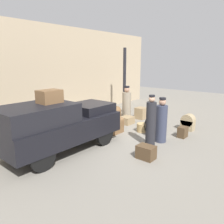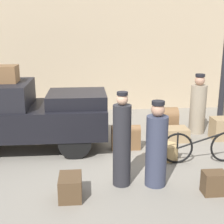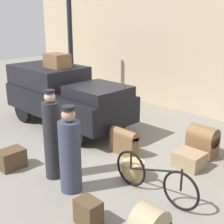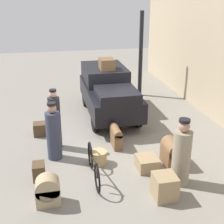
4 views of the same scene
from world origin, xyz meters
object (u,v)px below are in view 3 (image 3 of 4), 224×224
(trunk_on_truck_roof, at_px, (57,61))
(bicycle, at_px, (154,178))
(conductor_in_dark_uniform, at_px, (52,138))
(trunk_barrel_dark, at_px, (124,141))
(trunk_wicker_pale, at_px, (12,159))
(wicker_basket, at_px, (133,170))
(trunk_large_brown, at_px, (88,212))
(porter_carrying_trunk, at_px, (70,153))
(suitcase_black_upright, at_px, (189,160))
(truck, at_px, (64,94))
(suitcase_small_leather, at_px, (203,140))

(trunk_on_truck_roof, bearing_deg, bicycle, -15.23)
(conductor_in_dark_uniform, relative_size, trunk_barrel_dark, 2.57)
(bicycle, bearing_deg, trunk_barrel_dark, 149.50)
(trunk_wicker_pale, bearing_deg, conductor_in_dark_uniform, 23.68)
(wicker_basket, bearing_deg, trunk_large_brown, -74.57)
(bicycle, distance_m, porter_carrying_trunk, 1.54)
(wicker_basket, bearing_deg, suitcase_black_upright, 65.37)
(truck, bearing_deg, suitcase_small_leather, 13.65)
(bicycle, xyz_separation_m, trunk_wicker_pale, (-2.76, -1.22, -0.15))
(suitcase_small_leather, height_order, suitcase_black_upright, suitcase_small_leather)
(wicker_basket, relative_size, conductor_in_dark_uniform, 0.25)
(bicycle, distance_m, trunk_large_brown, 1.33)
(suitcase_small_leather, distance_m, trunk_large_brown, 3.41)
(conductor_in_dark_uniform, relative_size, trunk_on_truck_roof, 2.71)
(trunk_barrel_dark, bearing_deg, porter_carrying_trunk, -79.68)
(suitcase_black_upright, bearing_deg, trunk_barrel_dark, -160.21)
(bicycle, height_order, trunk_wicker_pale, bicycle)
(wicker_basket, relative_size, trunk_on_truck_roof, 0.69)
(bicycle, relative_size, trunk_on_truck_roof, 2.72)
(bicycle, height_order, porter_carrying_trunk, porter_carrying_trunk)
(porter_carrying_trunk, relative_size, trunk_large_brown, 3.93)
(suitcase_small_leather, bearing_deg, bicycle, -83.40)
(truck, relative_size, conductor_in_dark_uniform, 2.22)
(suitcase_black_upright, bearing_deg, truck, -176.79)
(trunk_wicker_pale, bearing_deg, trunk_barrel_dark, 59.85)
(trunk_barrel_dark, distance_m, trunk_large_brown, 2.54)
(truck, bearing_deg, bicycle, -16.14)
(suitcase_small_leather, xyz_separation_m, trunk_on_truck_roof, (-4.09, -0.93, 1.46))
(trunk_barrel_dark, relative_size, trunk_on_truck_roof, 1.06)
(truck, xyz_separation_m, trunk_barrel_dark, (2.55, -0.28, -0.59))
(wicker_basket, distance_m, conductor_in_dark_uniform, 1.68)
(suitcase_small_leather, bearing_deg, suitcase_black_upright, -81.58)
(truck, height_order, conductor_in_dark_uniform, conductor_in_dark_uniform)
(bicycle, bearing_deg, truck, 163.86)
(conductor_in_dark_uniform, bearing_deg, trunk_wicker_pale, -156.32)
(trunk_large_brown, bearing_deg, suitcase_small_leather, 89.84)
(trunk_large_brown, bearing_deg, trunk_on_truck_roof, 148.70)
(suitcase_small_leather, bearing_deg, trunk_on_truck_roof, -167.17)
(suitcase_small_leather, relative_size, trunk_barrel_dark, 1.02)
(suitcase_small_leather, distance_m, suitcase_black_upright, 0.74)
(porter_carrying_trunk, height_order, suitcase_small_leather, porter_carrying_trunk)
(trunk_wicker_pale, xyz_separation_m, suitcase_black_upright, (2.62, 2.62, -0.03))
(porter_carrying_trunk, xyz_separation_m, suitcase_small_leather, (0.96, 2.99, -0.37))
(suitcase_small_leather, bearing_deg, wicker_basket, -102.92)
(suitcase_black_upright, bearing_deg, trunk_large_brown, -92.43)
(wicker_basket, bearing_deg, porter_carrying_trunk, -115.49)
(wicker_basket, height_order, porter_carrying_trunk, porter_carrying_trunk)
(bicycle, relative_size, trunk_wicker_pale, 3.38)
(truck, relative_size, wicker_basket, 8.72)
(bicycle, distance_m, conductor_in_dark_uniform, 2.05)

